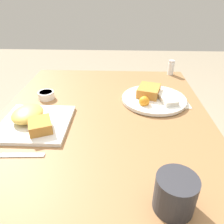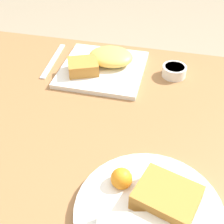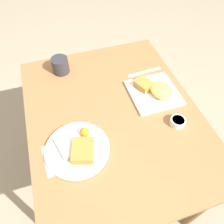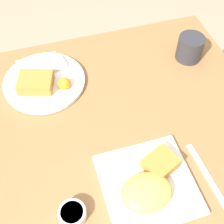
# 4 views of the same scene
# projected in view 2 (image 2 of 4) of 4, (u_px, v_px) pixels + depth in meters

# --- Properties ---
(dining_table) EXTENTS (1.07, 0.84, 0.78)m
(dining_table) POSITION_uv_depth(u_px,v_px,m) (103.00, 152.00, 0.84)
(dining_table) COLOR olive
(dining_table) RESTS_ON ground_plane
(plate_square_near) EXTENTS (0.25, 0.25, 0.06)m
(plate_square_near) POSITION_uv_depth(u_px,v_px,m) (103.00, 64.00, 0.96)
(plate_square_near) COLOR white
(plate_square_near) RESTS_ON dining_table
(plate_oval_far) EXTENTS (0.28, 0.28, 0.05)m
(plate_oval_far) POSITION_uv_depth(u_px,v_px,m) (150.00, 208.00, 0.58)
(plate_oval_far) COLOR white
(plate_oval_far) RESTS_ON menu_card
(sauce_ramekin) EXTENTS (0.07, 0.07, 0.03)m
(sauce_ramekin) POSITION_uv_depth(u_px,v_px,m) (174.00, 71.00, 0.94)
(sauce_ramekin) COLOR white
(sauce_ramekin) RESTS_ON dining_table
(butter_knife) EXTENTS (0.03, 0.21, 0.00)m
(butter_knife) POSITION_uv_depth(u_px,v_px,m) (53.00, 60.00, 1.01)
(butter_knife) COLOR silver
(butter_knife) RESTS_ON dining_table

